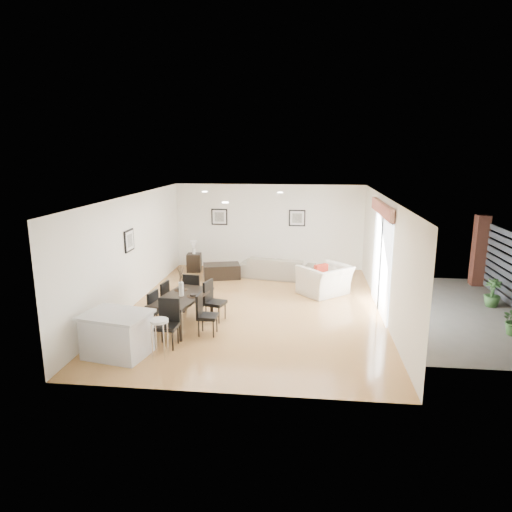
# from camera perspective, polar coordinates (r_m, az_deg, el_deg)

# --- Properties ---
(ground) EXTENTS (8.00, 8.00, 0.00)m
(ground) POSITION_cam_1_polar(r_m,az_deg,el_deg) (11.12, -0.19, -6.56)
(ground) COLOR tan
(ground) RESTS_ON ground
(wall_back) EXTENTS (6.00, 0.04, 2.70)m
(wall_back) POSITION_cam_1_polar(r_m,az_deg,el_deg) (14.65, 1.61, 3.67)
(wall_back) COLOR white
(wall_back) RESTS_ON ground
(wall_front) EXTENTS (6.00, 0.04, 2.70)m
(wall_front) POSITION_cam_1_polar(r_m,az_deg,el_deg) (6.94, -4.03, -7.02)
(wall_front) COLOR white
(wall_front) RESTS_ON ground
(wall_left) EXTENTS (0.04, 8.00, 2.70)m
(wall_left) POSITION_cam_1_polar(r_m,az_deg,el_deg) (11.48, -15.25, 0.60)
(wall_left) COLOR white
(wall_left) RESTS_ON ground
(wall_right) EXTENTS (0.04, 8.00, 2.70)m
(wall_right) POSITION_cam_1_polar(r_m,az_deg,el_deg) (10.82, 15.79, -0.16)
(wall_right) COLOR white
(wall_right) RESTS_ON ground
(ceiling) EXTENTS (6.00, 8.00, 0.02)m
(ceiling) POSITION_cam_1_polar(r_m,az_deg,el_deg) (10.53, -0.20, 7.43)
(ceiling) COLOR white
(ceiling) RESTS_ON wall_back
(sofa) EXTENTS (2.30, 1.25, 0.64)m
(sofa) POSITION_cam_1_polar(r_m,az_deg,el_deg) (13.68, 2.74, -1.43)
(sofa) COLOR gray
(sofa) RESTS_ON ground
(armchair) EXTENTS (1.60, 1.59, 0.78)m
(armchair) POSITION_cam_1_polar(r_m,az_deg,el_deg) (12.21, 8.60, -2.99)
(armchair) COLOR beige
(armchair) RESTS_ON ground
(courtyard_plant_b) EXTENTS (0.50, 0.50, 0.68)m
(courtyard_plant_b) POSITION_cam_1_polar(r_m,az_deg,el_deg) (12.56, 27.45, -4.13)
(courtyard_plant_b) COLOR #355D28
(courtyard_plant_b) RESTS_ON ground
(dining_table) EXTENTS (1.14, 1.77, 0.68)m
(dining_table) POSITION_cam_1_polar(r_m,az_deg,el_deg) (9.99, -9.28, -5.32)
(dining_table) COLOR black
(dining_table) RESTS_ON ground
(dining_chair_wnear) EXTENTS (0.47, 0.47, 0.90)m
(dining_chair_wnear) POSITION_cam_1_polar(r_m,az_deg,el_deg) (9.81, -13.20, -6.51)
(dining_chair_wnear) COLOR black
(dining_chair_wnear) RESTS_ON ground
(dining_chair_wfar) EXTENTS (0.44, 0.44, 0.86)m
(dining_chair_wfar) POSITION_cam_1_polar(r_m,az_deg,el_deg) (10.56, -11.73, -5.17)
(dining_chair_wfar) COLOR black
(dining_chair_wfar) RESTS_ON ground
(dining_chair_enear) EXTENTS (0.40, 0.40, 0.87)m
(dining_chair_enear) POSITION_cam_1_polar(r_m,az_deg,el_deg) (9.52, -6.52, -6.96)
(dining_chair_enear) COLOR black
(dining_chair_enear) RESTS_ON ground
(dining_chair_efar) EXTENTS (0.50, 0.50, 0.91)m
(dining_chair_efar) POSITION_cam_1_polar(r_m,az_deg,el_deg) (10.28, -5.49, -5.29)
(dining_chair_efar) COLOR black
(dining_chair_efar) RESTS_ON ground
(dining_chair_head) EXTENTS (0.43, 0.43, 0.93)m
(dining_chair_head) POSITION_cam_1_polar(r_m,az_deg,el_deg) (9.10, -10.95, -7.84)
(dining_chair_head) COLOR black
(dining_chair_head) RESTS_ON ground
(dining_chair_foot) EXTENTS (0.45, 0.45, 0.90)m
(dining_chair_foot) POSITION_cam_1_polar(r_m,az_deg,el_deg) (10.95, -7.89, -4.21)
(dining_chair_foot) COLOR black
(dining_chair_foot) RESTS_ON ground
(vase) EXTENTS (0.70, 1.14, 0.64)m
(vase) POSITION_cam_1_polar(r_m,az_deg,el_deg) (9.88, -9.35, -3.36)
(vase) COLOR white
(vase) RESTS_ON dining_table
(coffee_table) EXTENTS (1.20, 0.91, 0.43)m
(coffee_table) POSITION_cam_1_polar(r_m,az_deg,el_deg) (13.68, -4.31, -1.90)
(coffee_table) COLOR black
(coffee_table) RESTS_ON ground
(side_table) EXTENTS (0.47, 0.47, 0.57)m
(side_table) POSITION_cam_1_polar(r_m,az_deg,el_deg) (14.52, -7.74, -0.81)
(side_table) COLOR black
(side_table) RESTS_ON ground
(table_lamp) EXTENTS (0.21, 0.21, 0.41)m
(table_lamp) POSITION_cam_1_polar(r_m,az_deg,el_deg) (14.40, -7.80, 1.31)
(table_lamp) COLOR white
(table_lamp) RESTS_ON side_table
(cushion) EXTENTS (0.38, 0.34, 0.39)m
(cushion) POSITION_cam_1_polar(r_m,az_deg,el_deg) (12.03, 8.12, -1.96)
(cushion) COLOR #A22415
(cushion) RESTS_ON armchair
(kitchen_island) EXTENTS (1.33, 1.12, 0.82)m
(kitchen_island) POSITION_cam_1_polar(r_m,az_deg,el_deg) (8.93, -16.97, -9.32)
(kitchen_island) COLOR silver
(kitchen_island) RESTS_ON ground
(bar_stool) EXTENTS (0.34, 0.34, 0.74)m
(bar_stool) POSITION_cam_1_polar(r_m,az_deg,el_deg) (8.57, -12.00, -8.42)
(bar_stool) COLOR silver
(bar_stool) RESTS_ON ground
(framed_print_back_left) EXTENTS (0.52, 0.04, 0.52)m
(framed_print_back_left) POSITION_cam_1_polar(r_m,az_deg,el_deg) (14.80, -4.60, 4.90)
(framed_print_back_left) COLOR black
(framed_print_back_left) RESTS_ON wall_back
(framed_print_back_right) EXTENTS (0.52, 0.04, 0.52)m
(framed_print_back_right) POSITION_cam_1_polar(r_m,az_deg,el_deg) (14.53, 5.16, 4.75)
(framed_print_back_right) COLOR black
(framed_print_back_right) RESTS_ON wall_back
(framed_print_left_wall) EXTENTS (0.04, 0.52, 0.52)m
(framed_print_left_wall) POSITION_cam_1_polar(r_m,az_deg,el_deg) (11.22, -15.57, 1.88)
(framed_print_left_wall) COLOR black
(framed_print_left_wall) RESTS_ON wall_left
(sliding_door) EXTENTS (0.12, 2.70, 2.57)m
(sliding_door) POSITION_cam_1_polar(r_m,az_deg,el_deg) (11.04, 15.42, 1.79)
(sliding_door) COLOR white
(sliding_door) RESTS_ON wall_right
(courtyard) EXTENTS (6.00, 6.00, 2.00)m
(courtyard) POSITION_cam_1_polar(r_m,az_deg,el_deg) (12.63, 29.34, -1.50)
(courtyard) COLOR gray
(courtyard) RESTS_ON ground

